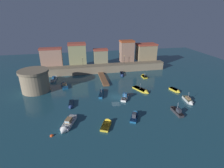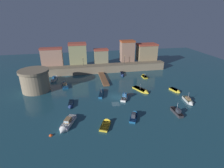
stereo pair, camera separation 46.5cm
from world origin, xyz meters
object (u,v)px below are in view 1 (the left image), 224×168
Objects in this scene: moored_boat_11 at (176,111)px; moored_boat_12 at (144,76)px; moored_boat_8 at (189,101)px; moored_boat_9 at (122,74)px; quay_lamp_0 at (83,60)px; moored_boat_10 at (125,96)px; moored_boat_13 at (135,115)px; moored_boat_6 at (107,124)px; moored_boat_1 at (176,91)px; moored_boat_4 at (54,78)px; quay_lamp_1 at (124,58)px; mooring_buoy_0 at (52,136)px; moored_boat_7 at (67,125)px; fortress_tower at (35,81)px; moored_boat_2 at (64,85)px; moored_boat_3 at (102,93)px; moored_boat_0 at (143,91)px; moored_boat_5 at (71,105)px.

moored_boat_11 is 27.10m from moored_boat_12.
moored_boat_8 is 0.93× the size of moored_boat_9.
moored_boat_8 is at bearing -48.16° from quay_lamp_0.
quay_lamp_0 is 0.65× the size of moored_boat_11.
moored_boat_10 is at bearing 143.06° from moored_boat_12.
quay_lamp_0 is 42.76m from moored_boat_11.
moored_boat_6 is at bearing 130.76° from moored_boat_13.
moored_boat_1 is 44.93m from moored_boat_4.
quay_lamp_1 reaches higher than moored_boat_4.
moored_boat_12 is (12.25, 16.15, -0.18)m from moored_boat_10.
quay_lamp_1 reaches higher than moored_boat_1.
moored_boat_8 is at bearing -57.43° from moored_boat_11.
mooring_buoy_0 is (2.41, -34.74, -0.51)m from moored_boat_4.
moored_boat_8 is 29.70m from moored_boat_9.
moored_boat_7 is at bearing 39.74° from mooring_buoy_0.
moored_boat_10 is at bearing -1.54° from moored_boat_9.
moored_boat_11 is 1.38× the size of moored_boat_12.
fortress_tower is 34.89m from moored_boat_13.
quay_lamp_1 is 0.85× the size of moored_boat_12.
quay_lamp_0 is at bearing -167.00° from moored_boat_7.
moored_boat_2 is at bearing -123.66° from moored_boat_1.
fortress_tower is 37.29m from quay_lamp_1.
quay_lamp_1 reaches higher than moored_boat_11.
moored_boat_7 is at bearing -73.32° from moored_boat_8.
moored_boat_3 is (12.01, -9.09, -0.03)m from moored_boat_2.
moored_boat_0 is 1.43× the size of moored_boat_5.
fortress_tower is 29.98m from moored_boat_10.
moored_boat_5 is at bearing 135.74° from moored_boat_3.
quay_lamp_1 is (34.32, 14.43, 2.12)m from fortress_tower.
moored_boat_4 reaches higher than moored_boat_5.
moored_boat_3 is 9.10× the size of mooring_buoy_0.
moored_boat_11 is 7.37× the size of mooring_buoy_0.
moored_boat_2 is 31.16m from moored_boat_12.
moored_boat_9 is (23.06, 6.92, -0.13)m from moored_boat_2.
mooring_buoy_0 is at bearing -102.92° from quay_lamp_0.
moored_boat_7 is 27.81m from moored_boat_11.
fortress_tower reaches higher than moored_boat_9.
moored_boat_5 is 33.79m from moored_boat_12.
quay_lamp_0 is 0.74× the size of moored_boat_6.
quay_lamp_1 is 7.99m from moored_boat_9.
fortress_tower is at bearing -127.00° from moored_boat_0.
fortress_tower is 12.37× the size of mooring_buoy_0.
moored_boat_4 is at bearing 61.58° from moored_boat_13.
moored_boat_4 is (4.98, 9.63, -3.18)m from fortress_tower.
moored_boat_13 is (-0.60, -10.76, -0.06)m from moored_boat_10.
moored_boat_3 is at bearing -122.01° from quay_lamp_1.
quay_lamp_0 is 28.29m from moored_boat_10.
moored_boat_11 is at bearing -29.61° from fortress_tower.
moored_boat_8 is at bearing -52.30° from moored_boat_6.
moored_boat_1 is 21.65m from moored_boat_13.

